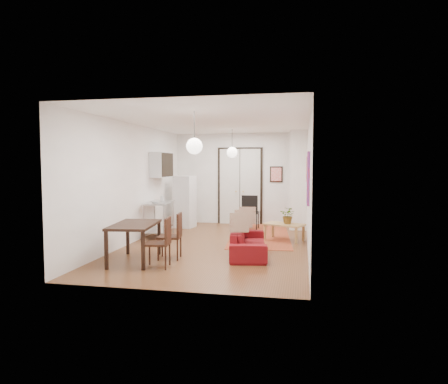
% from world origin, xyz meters
% --- Properties ---
extents(floor, '(7.00, 7.00, 0.00)m').
position_xyz_m(floor, '(0.00, 0.00, 0.00)').
color(floor, brown).
rests_on(floor, ground).
extents(ceiling, '(4.20, 7.00, 0.02)m').
position_xyz_m(ceiling, '(0.00, 0.00, 2.90)').
color(ceiling, white).
rests_on(ceiling, wall_back).
extents(wall_back, '(4.20, 0.02, 2.90)m').
position_xyz_m(wall_back, '(0.00, 3.50, 1.45)').
color(wall_back, white).
rests_on(wall_back, floor).
extents(wall_front, '(4.20, 0.02, 2.90)m').
position_xyz_m(wall_front, '(0.00, -3.50, 1.45)').
color(wall_front, white).
rests_on(wall_front, floor).
extents(wall_left, '(0.02, 7.00, 2.90)m').
position_xyz_m(wall_left, '(-2.10, 0.00, 1.45)').
color(wall_left, white).
rests_on(wall_left, floor).
extents(wall_right, '(0.02, 7.00, 2.90)m').
position_xyz_m(wall_right, '(2.10, 0.00, 1.45)').
color(wall_right, white).
rests_on(wall_right, floor).
extents(double_doors, '(1.44, 0.06, 2.50)m').
position_xyz_m(double_doors, '(0.00, 3.46, 1.20)').
color(double_doors, silver).
rests_on(double_doors, wall_back).
extents(stub_partition, '(0.50, 0.10, 2.90)m').
position_xyz_m(stub_partition, '(1.85, 2.55, 1.45)').
color(stub_partition, white).
rests_on(stub_partition, floor).
extents(wall_cabinet, '(0.35, 1.00, 0.70)m').
position_xyz_m(wall_cabinet, '(-1.92, 1.50, 1.90)').
color(wall_cabinet, silver).
rests_on(wall_cabinet, wall_left).
extents(painting_popart, '(0.05, 1.00, 1.00)m').
position_xyz_m(painting_popart, '(2.08, -1.25, 1.65)').
color(painting_popart, red).
rests_on(painting_popart, wall_right).
extents(painting_abstract, '(0.05, 0.50, 0.60)m').
position_xyz_m(painting_abstract, '(2.08, 0.80, 1.80)').
color(painting_abstract, '#ECE2C4').
rests_on(painting_abstract, wall_right).
extents(poster_back, '(0.40, 0.03, 0.50)m').
position_xyz_m(poster_back, '(1.15, 3.47, 1.60)').
color(poster_back, red).
rests_on(poster_back, wall_back).
extents(print_left, '(0.03, 0.44, 0.54)m').
position_xyz_m(print_left, '(-2.07, 2.00, 1.95)').
color(print_left, '#9C5D41').
rests_on(print_left, wall_left).
extents(pendant_back, '(0.30, 0.30, 0.80)m').
position_xyz_m(pendant_back, '(0.00, 2.00, 2.25)').
color(pendant_back, silver).
rests_on(pendant_back, ceiling).
extents(pendant_front, '(0.30, 0.30, 0.80)m').
position_xyz_m(pendant_front, '(0.00, -2.00, 2.25)').
color(pendant_front, silver).
rests_on(pendant_front, ceiling).
extents(kilim_rug, '(1.91, 4.23, 0.01)m').
position_xyz_m(kilim_rug, '(0.84, 1.65, 0.01)').
color(kilim_rug, '#AF452B').
rests_on(kilim_rug, floor).
extents(sofa, '(0.99, 1.96, 0.55)m').
position_xyz_m(sofa, '(0.85, -0.85, 0.27)').
color(sofa, maroon).
rests_on(sofa, floor).
extents(coffee_table, '(1.10, 0.88, 0.43)m').
position_xyz_m(coffee_table, '(1.53, 0.88, 0.37)').
color(coffee_table, tan).
rests_on(coffee_table, floor).
extents(potted_plant, '(0.48, 0.45, 0.42)m').
position_xyz_m(potted_plant, '(1.63, 0.88, 0.64)').
color(potted_plant, '#2B5D29').
rests_on(potted_plant, coffee_table).
extents(kitchen_counter, '(0.73, 1.26, 0.92)m').
position_xyz_m(kitchen_counter, '(-1.75, 0.80, 0.60)').
color(kitchen_counter, '#B4B6B9').
rests_on(kitchen_counter, floor).
extents(bowl, '(0.24, 0.24, 0.05)m').
position_xyz_m(bowl, '(-1.75, 0.50, 0.95)').
color(bowl, white).
rests_on(bowl, kitchen_counter).
extents(soap_bottle, '(0.10, 0.10, 0.19)m').
position_xyz_m(soap_bottle, '(-1.75, 1.05, 1.02)').
color(soap_bottle, teal).
rests_on(soap_bottle, kitchen_counter).
extents(fridge, '(0.62, 0.62, 1.56)m').
position_xyz_m(fridge, '(-1.53, 2.43, 0.78)').
color(fridge, silver).
rests_on(fridge, floor).
extents(dining_table, '(0.94, 1.45, 0.75)m').
position_xyz_m(dining_table, '(-1.26, -1.87, 0.67)').
color(dining_table, black).
rests_on(dining_table, floor).
extents(dining_chair_near, '(0.50, 0.66, 0.93)m').
position_xyz_m(dining_chair_near, '(-0.66, -1.43, 0.54)').
color(dining_chair_near, '#331910').
rests_on(dining_chair_near, floor).
extents(dining_chair_far, '(0.50, 0.66, 0.93)m').
position_xyz_m(dining_chair_far, '(-0.66, -2.13, 0.54)').
color(dining_chair_far, '#331910').
rests_on(dining_chair_far, floor).
extents(black_side_chair, '(0.47, 0.47, 1.02)m').
position_xyz_m(black_side_chair, '(0.48, 2.54, 0.60)').
color(black_side_chair, black).
rests_on(black_side_chair, floor).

